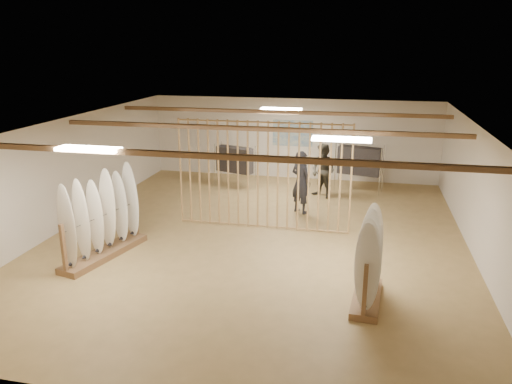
% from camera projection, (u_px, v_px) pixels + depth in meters
% --- Properties ---
extents(floor, '(12.00, 12.00, 0.00)m').
position_uv_depth(floor, '(256.00, 239.00, 12.25)').
color(floor, tan).
rests_on(floor, ground).
extents(ceiling, '(12.00, 12.00, 0.00)m').
position_uv_depth(ceiling, '(256.00, 125.00, 11.45)').
color(ceiling, gray).
rests_on(ceiling, ground).
extents(wall_back, '(12.00, 0.00, 12.00)m').
position_uv_depth(wall_back, '(293.00, 139.00, 17.46)').
color(wall_back, silver).
rests_on(wall_back, ground).
extents(wall_front, '(12.00, 0.00, 12.00)m').
position_uv_depth(wall_front, '(153.00, 311.00, 6.23)').
color(wall_front, silver).
rests_on(wall_front, ground).
extents(wall_left, '(0.00, 12.00, 12.00)m').
position_uv_depth(wall_left, '(67.00, 173.00, 12.87)').
color(wall_left, silver).
rests_on(wall_left, ground).
extents(wall_right, '(0.00, 12.00, 12.00)m').
position_uv_depth(wall_right, '(481.00, 197.00, 10.82)').
color(wall_right, silver).
rests_on(wall_right, ground).
extents(ceiling_slats, '(9.50, 6.12, 0.10)m').
position_uv_depth(ceiling_slats, '(256.00, 129.00, 11.47)').
color(ceiling_slats, brown).
rests_on(ceiling_slats, ground).
extents(light_panels, '(1.20, 0.35, 0.06)m').
position_uv_depth(light_panels, '(256.00, 128.00, 11.46)').
color(light_panels, white).
rests_on(light_panels, ground).
extents(bamboo_partition, '(4.45, 0.05, 2.78)m').
position_uv_depth(bamboo_partition, '(263.00, 176.00, 12.59)').
color(bamboo_partition, tan).
rests_on(bamboo_partition, ground).
extents(poster, '(1.40, 0.03, 0.90)m').
position_uv_depth(poster, '(293.00, 133.00, 17.39)').
color(poster, '#2E5FA1').
rests_on(poster, ground).
extents(rack_left, '(1.06, 2.43, 1.91)m').
position_uv_depth(rack_left, '(103.00, 229.00, 11.05)').
color(rack_left, brown).
rests_on(rack_left, floor).
extents(rack_right, '(0.61, 1.56, 1.78)m').
position_uv_depth(rack_right, '(368.00, 272.00, 9.09)').
color(rack_right, brown).
rests_on(rack_right, floor).
extents(clothing_rack_a, '(1.30, 0.75, 1.46)m').
position_uv_depth(clothing_rack_a, '(235.00, 160.00, 16.34)').
color(clothing_rack_a, silver).
rests_on(clothing_rack_a, floor).
extents(clothing_rack_b, '(1.42, 0.68, 1.56)m').
position_uv_depth(clothing_rack_b, '(359.00, 161.00, 15.89)').
color(clothing_rack_b, silver).
rests_on(clothing_rack_b, floor).
extents(shopper_a, '(0.89, 0.83, 2.02)m').
position_uv_depth(shopper_a, '(301.00, 178.00, 13.88)').
color(shopper_a, '#26262E').
rests_on(shopper_a, floor).
extents(shopper_b, '(1.16, 1.11, 1.90)m').
position_uv_depth(shopper_b, '(323.00, 168.00, 15.28)').
color(shopper_b, '#302E25').
rests_on(shopper_b, floor).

